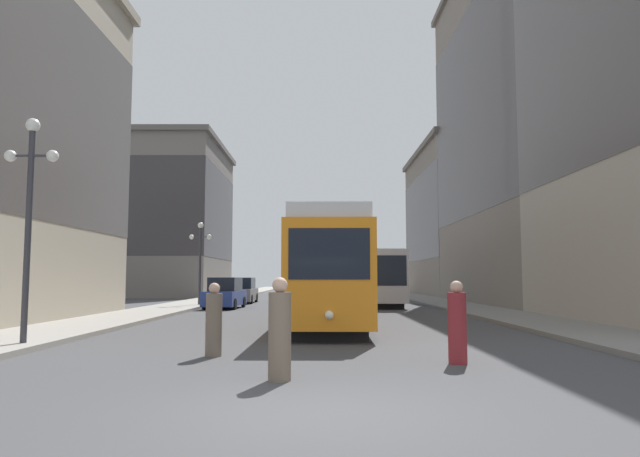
# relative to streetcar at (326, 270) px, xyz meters

# --- Properties ---
(ground_plane) EXTENTS (200.00, 200.00, 0.00)m
(ground_plane) POSITION_rel_streetcar_xyz_m (-0.38, -15.02, -2.10)
(ground_plane) COLOR #424244
(sidewalk_left) EXTENTS (3.31, 120.00, 0.15)m
(sidewalk_left) POSITION_rel_streetcar_xyz_m (-8.93, 24.98, -2.03)
(sidewalk_left) COLOR gray
(sidewalk_left) RESTS_ON ground
(sidewalk_right) EXTENTS (3.31, 120.00, 0.15)m
(sidewalk_right) POSITION_rel_streetcar_xyz_m (8.16, 24.98, -2.03)
(sidewalk_right) COLOR gray
(sidewalk_right) RESTS_ON ground
(streetcar) EXTENTS (2.83, 14.79, 3.89)m
(streetcar) POSITION_rel_streetcar_xyz_m (0.00, 0.00, 0.00)
(streetcar) COLOR black
(streetcar) RESTS_ON ground
(transit_bus) EXTENTS (2.90, 11.58, 3.45)m
(transit_bus) POSITION_rel_streetcar_xyz_m (3.22, 15.03, -0.15)
(transit_bus) COLOR black
(transit_bus) RESTS_ON ground
(parked_car_left_near) EXTENTS (1.90, 4.97, 1.82)m
(parked_car_left_near) POSITION_rel_streetcar_xyz_m (-5.97, 18.43, -1.26)
(parked_car_left_near) COLOR black
(parked_car_left_near) RESTS_ON ground
(parked_car_left_mid) EXTENTS (2.07, 4.52, 1.82)m
(parked_car_left_mid) POSITION_rel_streetcar_xyz_m (-5.97, 11.01, -1.26)
(parked_car_left_mid) COLOR black
(parked_car_left_mid) RESTS_ON ground
(pedestrian_crossing_near) EXTENTS (0.40, 0.40, 1.80)m
(pedestrian_crossing_near) POSITION_rel_streetcar_xyz_m (-1.06, -12.57, -1.26)
(pedestrian_crossing_near) COLOR #6B5B4C
(pedestrian_crossing_near) RESTS_ON ground
(pedestrian_crossing_far) EXTENTS (0.38, 0.38, 1.68)m
(pedestrian_crossing_far) POSITION_rel_streetcar_xyz_m (-2.79, -9.47, -1.32)
(pedestrian_crossing_far) COLOR #6B5B4C
(pedestrian_crossing_far) RESTS_ON ground
(pedestrian_on_sidewalk) EXTENTS (0.39, 0.39, 1.73)m
(pedestrian_on_sidewalk) POSITION_rel_streetcar_xyz_m (2.53, -10.62, -1.30)
(pedestrian_on_sidewalk) COLOR maroon
(pedestrian_on_sidewalk) RESTS_ON ground
(lamp_post_left_near) EXTENTS (1.41, 0.36, 5.81)m
(lamp_post_left_near) POSITION_rel_streetcar_xyz_m (-7.87, -8.10, 1.84)
(lamp_post_left_near) COLOR #333338
(lamp_post_left_near) RESTS_ON sidewalk_left
(lamp_post_left_far) EXTENTS (1.41, 0.36, 5.13)m
(lamp_post_left_far) POSITION_rel_streetcar_xyz_m (-7.87, 12.84, 1.44)
(lamp_post_left_far) COLOR #333338
(lamp_post_left_far) RESTS_ON sidewalk_left
(building_left_corner) EXTENTS (14.88, 16.42, 15.48)m
(building_left_corner) POSITION_rel_streetcar_xyz_m (-17.72, 35.03, 5.83)
(building_left_corner) COLOR slate
(building_left_corner) RESTS_ON ground
(building_right_corner) EXTENTS (15.34, 20.15, 24.37)m
(building_right_corner) POSITION_rel_streetcar_xyz_m (17.18, 15.66, 10.45)
(building_right_corner) COLOR slate
(building_right_corner) RESTS_ON ground
(building_right_midblock) EXTENTS (12.51, 18.80, 14.86)m
(building_right_midblock) POSITION_rel_streetcar_xyz_m (15.77, 34.65, 5.51)
(building_right_midblock) COLOR slate
(building_right_midblock) RESTS_ON ground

